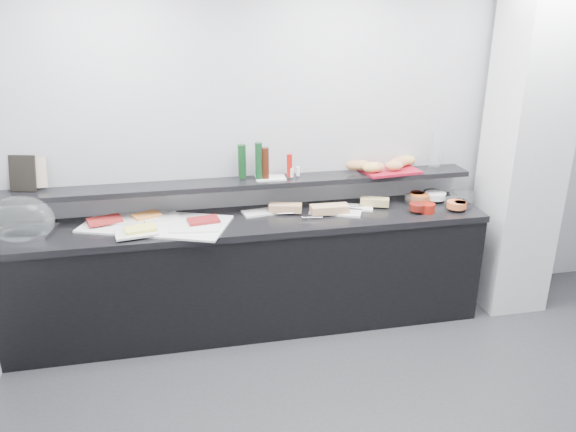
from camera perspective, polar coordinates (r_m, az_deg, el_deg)
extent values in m
cube|color=#A5A7AC|center=(4.50, 4.23, 7.03)|extent=(5.00, 0.02, 2.70)
cube|color=silver|center=(4.83, 22.93, 6.38)|extent=(0.50, 0.50, 2.70)
cube|color=black|center=(4.41, -3.86, -6.09)|extent=(3.60, 0.60, 0.85)
cube|color=black|center=(4.23, -4.01, -0.65)|extent=(3.62, 0.62, 0.05)
cube|color=black|center=(4.31, -4.41, 3.35)|extent=(3.60, 0.25, 0.04)
cube|color=#BBBDC2|center=(4.33, -25.17, -1.50)|extent=(0.44, 0.34, 0.04)
ellipsoid|color=white|center=(4.26, -25.49, -0.38)|extent=(0.49, 0.36, 0.34)
cube|color=silver|center=(4.21, -13.28, -0.80)|extent=(1.15, 0.84, 0.01)
cube|color=silver|center=(4.31, -16.15, -0.33)|extent=(0.36, 0.30, 0.01)
cube|color=maroon|center=(4.29, -18.13, -0.40)|extent=(0.27, 0.21, 0.02)
cube|color=white|center=(4.28, -12.77, -0.16)|extent=(0.29, 0.23, 0.01)
cube|color=orange|center=(4.30, -14.17, 0.08)|extent=(0.22, 0.19, 0.02)
cube|color=silver|center=(4.04, -15.14, -1.66)|extent=(0.31, 0.23, 0.01)
cube|color=#FCF162|center=(4.06, -14.77, -1.27)|extent=(0.24, 0.18, 0.02)
cube|color=white|center=(4.07, -9.38, -1.06)|extent=(0.37, 0.28, 0.01)
cube|color=maroon|center=(4.12, -8.58, -0.44)|extent=(0.24, 0.17, 0.02)
cube|color=white|center=(4.34, -2.38, 0.43)|extent=(0.36, 0.20, 0.01)
cube|color=tan|center=(4.31, -0.26, 0.84)|extent=(0.27, 0.16, 0.06)
cylinder|color=silver|center=(4.27, -0.05, 0.26)|extent=(0.16, 0.02, 0.01)
cube|color=white|center=(4.36, 4.86, 0.45)|extent=(0.43, 0.31, 0.01)
cube|color=tan|center=(4.30, 4.24, 0.71)|extent=(0.29, 0.12, 0.06)
cylinder|color=#B9BCC1|center=(4.20, 2.45, -0.15)|extent=(0.16, 0.04, 0.01)
cube|color=white|center=(4.46, 6.51, 0.89)|extent=(0.36, 0.24, 0.01)
cube|color=tan|center=(4.50, 8.79, 1.44)|extent=(0.24, 0.16, 0.06)
cylinder|color=#B5B7BD|center=(4.44, 6.70, 0.93)|extent=(0.16, 0.01, 0.01)
cylinder|color=white|center=(4.63, 12.87, 1.60)|extent=(0.21, 0.21, 0.07)
cylinder|color=#D85B1D|center=(4.66, 13.22, 1.85)|extent=(0.19, 0.19, 0.05)
cylinder|color=black|center=(4.78, 14.47, 2.05)|extent=(0.20, 0.20, 0.07)
cylinder|color=#59160C|center=(4.71, 12.99, 2.07)|extent=(0.12, 0.12, 0.05)
cylinder|color=white|center=(4.81, 17.20, 1.90)|extent=(0.20, 0.20, 0.07)
cylinder|color=white|center=(4.74, 14.73, 2.02)|extent=(0.18, 0.18, 0.05)
cylinder|color=maroon|center=(4.47, 13.94, 0.80)|extent=(0.14, 0.14, 0.07)
cylinder|color=#63140E|center=(4.44, 12.99, 0.91)|extent=(0.13, 0.13, 0.05)
cylinder|color=white|center=(4.64, 16.48, 1.27)|extent=(0.19, 0.19, 0.07)
cylinder|color=orange|center=(4.57, 16.72, 1.10)|extent=(0.18, 0.18, 0.05)
cylinder|color=black|center=(4.60, 16.87, 1.06)|extent=(0.14, 0.14, 0.07)
cylinder|color=#F05620|center=(4.57, 17.10, 1.07)|extent=(0.11, 0.11, 0.05)
cube|color=black|center=(4.44, -25.37, 3.93)|extent=(0.20, 0.11, 0.26)
cube|color=tan|center=(4.43, -24.57, 4.02)|extent=(0.21, 0.07, 0.22)
cube|color=white|center=(4.34, -1.79, 3.88)|extent=(0.23, 0.15, 0.01)
cylinder|color=#0F3817|center=(4.30, -4.69, 5.55)|extent=(0.07, 0.07, 0.26)
cylinder|color=#3A150A|center=(4.28, -2.34, 5.40)|extent=(0.08, 0.08, 0.24)
cylinder|color=#0F391B|center=(4.27, -2.98, 5.62)|extent=(0.06, 0.06, 0.28)
cylinder|color=#B9140D|center=(4.32, 0.15, 5.15)|extent=(0.05, 0.05, 0.18)
cylinder|color=white|center=(4.36, 1.00, 4.56)|extent=(0.03, 0.03, 0.07)
cylinder|color=white|center=(4.33, 0.35, 4.43)|extent=(0.04, 0.04, 0.07)
cube|color=maroon|center=(4.60, 10.25, 4.60)|extent=(0.48, 0.36, 0.02)
ellipsoid|color=#B27444|center=(4.51, 6.76, 5.13)|extent=(0.15, 0.11, 0.08)
ellipsoid|color=gold|center=(4.72, 11.99, 5.54)|extent=(0.15, 0.10, 0.08)
ellipsoid|color=gold|center=(4.47, 8.55, 4.90)|extent=(0.16, 0.10, 0.08)
ellipsoid|color=#C27A4A|center=(4.48, 8.97, 4.93)|extent=(0.15, 0.12, 0.08)
ellipsoid|color=tan|center=(4.55, 10.72, 5.05)|extent=(0.15, 0.10, 0.08)
ellipsoid|color=#BB8447|center=(4.52, 7.52, 5.14)|extent=(0.14, 0.09, 0.08)
ellipsoid|color=#B97546|center=(4.65, 11.25, 5.37)|extent=(0.16, 0.12, 0.08)
cylinder|color=white|center=(4.72, 14.81, 6.40)|extent=(0.11, 0.11, 0.30)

